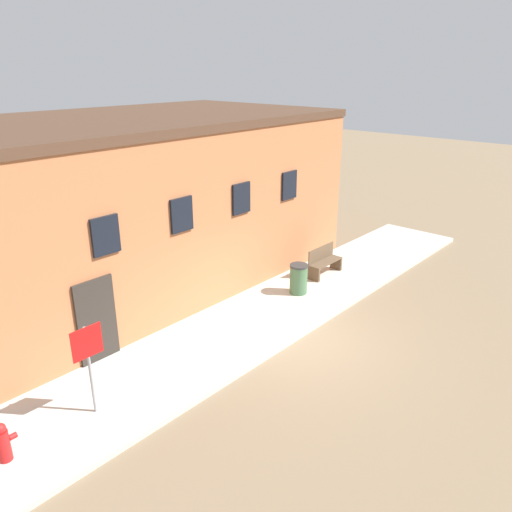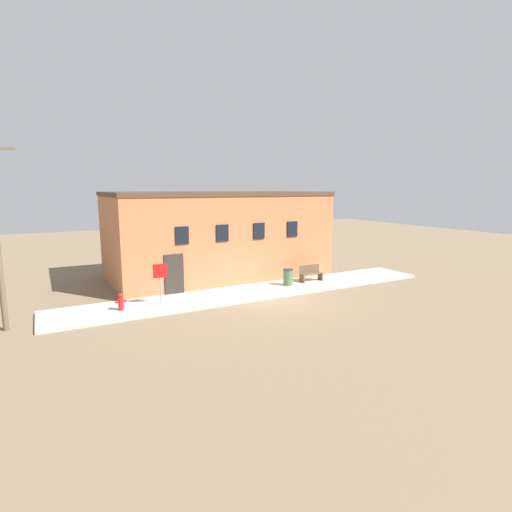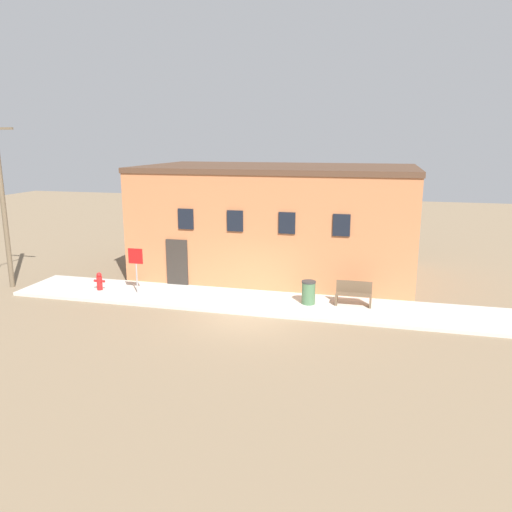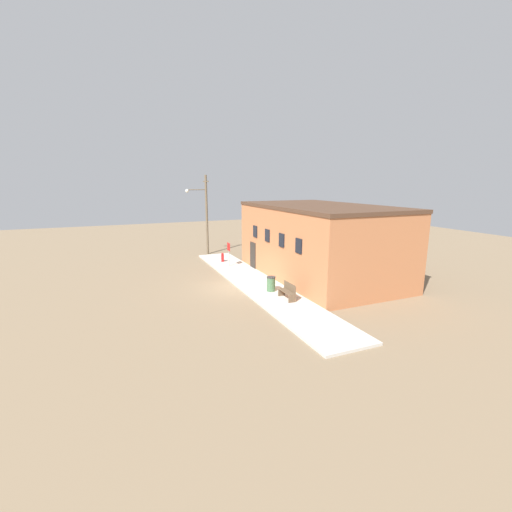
{
  "view_description": "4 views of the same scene",
  "coord_description": "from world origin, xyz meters",
  "views": [
    {
      "loc": [
        -9.32,
        -6.76,
        6.76
      ],
      "look_at": [
        -0.07,
        1.46,
        2.0
      ],
      "focal_mm": 35.0,
      "sensor_mm": 36.0,
      "label": 1
    },
    {
      "loc": [
        -9.93,
        -16.7,
        5.51
      ],
      "look_at": [
        -0.07,
        1.46,
        2.0
      ],
      "focal_mm": 28.0,
      "sensor_mm": 36.0,
      "label": 2
    },
    {
      "loc": [
        4.64,
        -17.28,
        6.48
      ],
      "look_at": [
        -0.07,
        1.46,
        2.0
      ],
      "focal_mm": 35.0,
      "sensor_mm": 36.0,
      "label": 3
    },
    {
      "loc": [
        20.78,
        -7.43,
        6.88
      ],
      "look_at": [
        -0.07,
        1.46,
        2.0
      ],
      "focal_mm": 24.0,
      "sensor_mm": 36.0,
      "label": 4
    }
  ],
  "objects": [
    {
      "name": "trash_bin",
      "position": [
        2.05,
        1.59,
        0.61
      ],
      "size": [
        0.56,
        0.56,
        0.93
      ],
      "color": "#426642",
      "rests_on": "sidewalk"
    },
    {
      "name": "brick_building",
      "position": [
        -0.22,
        6.51,
        2.66
      ],
      "size": [
        12.93,
        7.29,
        5.31
      ],
      "color": "#B26B42",
      "rests_on": "ground"
    },
    {
      "name": "fire_hydrant",
      "position": [
        -7.03,
        1.27,
        0.53
      ],
      "size": [
        0.5,
        0.24,
        0.78
      ],
      "color": "red",
      "rests_on": "sidewalk"
    },
    {
      "name": "sidewalk",
      "position": [
        0.0,
        1.46,
        0.07
      ],
      "size": [
        20.87,
        2.93,
        0.14
      ],
      "color": "#BCB7AD",
      "rests_on": "ground"
    },
    {
      "name": "stop_sign",
      "position": [
        -5.23,
        1.25,
        1.49
      ],
      "size": [
        0.65,
        0.06,
        1.94
      ],
      "color": "gray",
      "rests_on": "sidewalk"
    },
    {
      "name": "ground_plane",
      "position": [
        0.0,
        0.0,
        0.0
      ],
      "size": [
        80.0,
        80.0,
        0.0
      ],
      "primitive_type": "plane",
      "color": "#7A664C"
    },
    {
      "name": "bench",
      "position": [
        3.8,
        1.85,
        0.59
      ],
      "size": [
        1.39,
        0.44,
        0.96
      ],
      "color": "brown",
      "rests_on": "sidewalk"
    }
  ]
}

